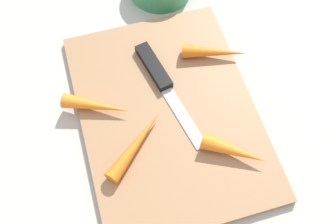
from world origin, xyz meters
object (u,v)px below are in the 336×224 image
object	(u,v)px
carrot_shortest	(234,151)
carrot_short	(96,106)
knife	(157,73)
cutting_board	(168,114)
carrot_longest	(136,145)
carrot_long	(214,52)

from	to	relation	value
carrot_shortest	carrot_short	bearing A→B (deg)	179.88
knife	carrot_short	bearing A→B (deg)	-83.76
cutting_board	carrot_longest	bearing A→B (deg)	-54.22
carrot_short	carrot_shortest	bearing A→B (deg)	-9.77
cutting_board	carrot_short	xyz separation A→B (m)	(-0.03, -0.10, 0.02)
carrot_short	carrot_longest	xyz separation A→B (m)	(0.08, 0.04, -0.00)
carrot_short	carrot_shortest	size ratio (longest dim) A/B	1.08
cutting_board	carrot_short	world-z (taller)	carrot_short
cutting_board	carrot_shortest	bearing A→B (deg)	37.31
carrot_longest	carrot_shortest	bearing A→B (deg)	-61.59
cutting_board	carrot_longest	world-z (taller)	carrot_longest
cutting_board	carrot_long	xyz separation A→B (m)	(-0.08, 0.10, 0.02)
carrot_long	carrot_longest	distance (m)	0.20
carrot_long	carrot_longest	bearing A→B (deg)	-123.93
cutting_board	carrot_long	distance (m)	0.13
cutting_board	carrot_shortest	distance (m)	0.12
cutting_board	carrot_long	size ratio (longest dim) A/B	3.46
knife	carrot_shortest	bearing A→B (deg)	11.05
cutting_board	carrot_short	distance (m)	0.11
carrot_long	carrot_longest	world-z (taller)	carrot_long
knife	carrot_long	distance (m)	0.10
carrot_short	carrot_long	size ratio (longest dim) A/B	0.98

